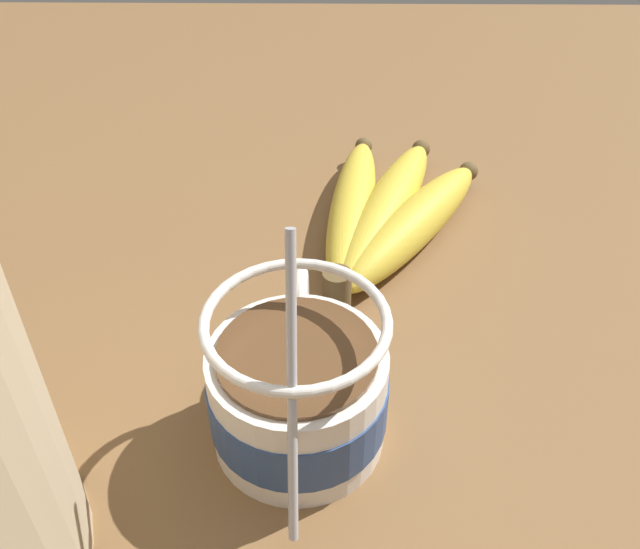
{
  "coord_description": "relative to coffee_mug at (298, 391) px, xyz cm",
  "views": [
    {
      "loc": [
        -30.25,
        2.07,
        37.65
      ],
      "look_at": [
        5.74,
        2.46,
        7.25
      ],
      "focal_mm": 40.0,
      "sensor_mm": 36.0,
      "label": 1
    }
  ],
  "objects": [
    {
      "name": "banana_bunch",
      "position": [
        19.95,
        -6.15,
        -1.97
      ],
      "size": [
        22.62,
        14.55,
        4.13
      ],
      "color": "brown",
      "rests_on": "table"
    },
    {
      "name": "table",
      "position": [
        3.94,
        -3.6,
        -5.31
      ],
      "size": [
        136.65,
        136.65,
        3.07
      ],
      "color": "brown",
      "rests_on": "ground"
    },
    {
      "name": "coffee_mug",
      "position": [
        0.0,
        0.0,
        0.0
      ],
      "size": [
        16.3,
        10.18,
        16.58
      ],
      "color": "white",
      "rests_on": "table"
    }
  ]
}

